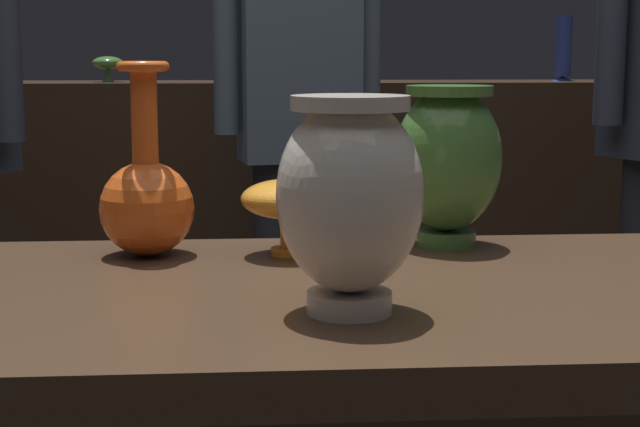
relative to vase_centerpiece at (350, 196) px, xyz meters
The scene contains 9 objects.
back_display_shelf 2.37m from the vase_centerpiece, 91.35° to the left, with size 2.60×0.40×0.99m.
vase_centerpiece is the anchor object (origin of this frame).
vase_tall_behind 0.42m from the vase_centerpiece, 127.16° to the left, with size 0.13×0.13×0.27m.
vase_left_accent 0.33m from the vase_centerpiece, 99.55° to the left, with size 0.13×0.13×0.11m.
vase_right_accent 0.41m from the vase_centerpiece, 63.91° to the left, with size 0.16×0.16×0.23m.
shelf_vase_far_right 2.54m from the vase_centerpiece, 67.12° to the left, with size 0.08×0.08×0.22m.
shelf_vase_left 2.38m from the vase_centerpiece, 103.99° to the left, with size 0.10×0.10×0.09m.
shelf_vase_center 2.37m from the vase_centerpiece, 91.34° to the left, with size 0.08×0.08×0.24m.
visitor_center_back 1.68m from the vase_centerpiece, 88.96° to the left, with size 0.46×0.23×1.59m.
Camera 1 is at (-0.05, -1.16, 1.08)m, focal length 54.86 mm.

